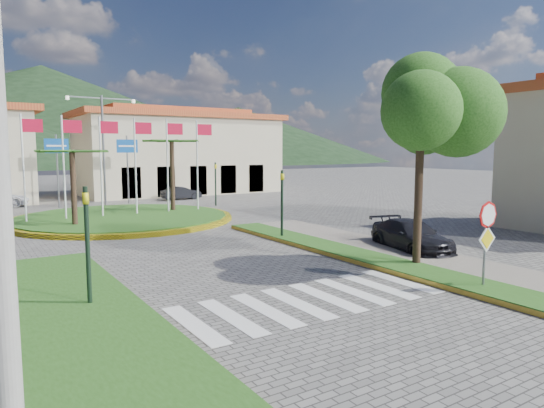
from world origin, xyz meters
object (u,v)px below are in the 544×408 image
roundabout_island (123,218)px  car_side_right (411,236)px  stop_sign (487,231)px  deciduous_tree (421,119)px  car_dark_a (6,195)px  car_dark_b (181,193)px

roundabout_island → car_side_right: 16.77m
roundabout_island → car_side_right: size_ratio=2.95×
stop_sign → car_side_right: size_ratio=0.62×
roundabout_island → deciduous_tree: (5.50, -17.00, 5.00)m
stop_sign → car_dark_a: stop_sign is taller
deciduous_tree → car_side_right: 5.36m
car_dark_a → stop_sign: bearing=-139.5°
roundabout_island → car_side_right: (7.50, -15.00, 0.45)m
stop_sign → car_side_right: 5.79m
roundabout_island → deciduous_tree: 18.55m
roundabout_island → stop_sign: roundabout_island is taller
stop_sign → car_side_right: bearing=62.7°
car_side_right → roundabout_island: bearing=131.0°
roundabout_island → car_side_right: bearing=-63.4°
car_dark_a → car_side_right: (12.49, -28.89, -0.03)m
deciduous_tree → car_dark_b: bearing=85.6°
car_dark_a → car_side_right: car_dark_a is taller
deciduous_tree → car_dark_a: bearing=108.8°
roundabout_island → car_side_right: roundabout_island is taller
car_dark_a → car_dark_b: 13.26m
stop_sign → car_side_right: stop_sign is taller
stop_sign → car_dark_b: 29.70m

